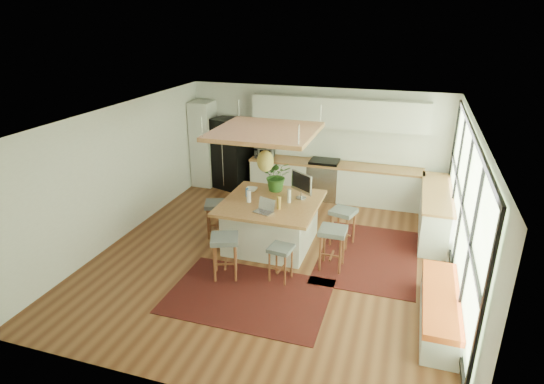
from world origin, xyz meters
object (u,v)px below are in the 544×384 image
(stool_left_side, at_px, (217,220))
(monitor, at_px, (301,186))
(island_plant, at_px, (277,179))
(stool_right_back, at_px, (342,228))
(fridge, at_px, (232,154))
(stool_near_right, at_px, (281,262))
(laptop, at_px, (263,206))
(island, at_px, (271,223))
(stool_near_left, at_px, (225,259))
(stool_right_front, at_px, (332,250))
(microwave, at_px, (264,151))

(stool_left_side, xyz_separation_m, monitor, (1.70, 0.32, 0.83))
(island_plant, bearing_deg, stool_right_back, -7.32)
(fridge, distance_m, stool_near_right, 4.72)
(fridge, relative_size, laptop, 5.10)
(island, relative_size, island_plant, 2.86)
(island, bearing_deg, stool_near_left, -105.89)
(stool_near_right, xyz_separation_m, monitor, (-0.04, 1.53, 0.83))
(laptop, relative_size, monitor, 0.62)
(fridge, relative_size, stool_left_side, 2.47)
(stool_right_front, relative_size, stool_left_side, 1.05)
(fridge, relative_size, stool_right_back, 2.44)
(stool_left_side, bearing_deg, island_plant, 27.42)
(stool_right_front, bearing_deg, island_plant, 140.72)
(stool_right_back, bearing_deg, laptop, -144.29)
(laptop, distance_m, microwave, 3.44)
(fridge, relative_size, monitor, 3.17)
(fridge, bearing_deg, stool_left_side, -55.92)
(island, bearing_deg, microwave, 111.15)
(stool_right_front, bearing_deg, stool_near_right, -139.29)
(island, bearing_deg, stool_right_back, 17.18)
(island, relative_size, stool_near_left, 2.35)
(stool_near_left, bearing_deg, stool_right_back, 45.93)
(stool_right_front, height_order, stool_left_side, stool_right_front)
(stool_right_back, height_order, island_plant, island_plant)
(fridge, xyz_separation_m, stool_right_back, (3.31, -2.35, -0.57))
(stool_left_side, xyz_separation_m, laptop, (1.21, -0.56, 0.70))
(stool_near_right, bearing_deg, stool_left_side, 145.09)
(stool_left_side, height_order, laptop, laptop)
(fridge, height_order, stool_right_back, fridge)
(stool_near_right, relative_size, stool_left_side, 0.86)
(island_plant, bearing_deg, fridge, 131.05)
(stool_near_right, bearing_deg, stool_right_back, 63.67)
(stool_near_left, bearing_deg, monitor, 62.19)
(fridge, xyz_separation_m, stool_near_left, (1.56, -4.16, -0.57))
(stool_near_right, relative_size, microwave, 1.33)
(stool_left_side, bearing_deg, stool_near_left, -60.71)
(fridge, xyz_separation_m, stool_left_side, (0.77, -2.75, -0.57))
(laptop, bearing_deg, stool_near_left, -99.89)
(laptop, xyz_separation_m, island_plant, (-0.09, 1.14, 0.13))
(fridge, bearing_deg, microwave, 15.90)
(stool_right_front, bearing_deg, island, 157.99)
(stool_near_left, relative_size, stool_near_right, 1.22)
(microwave, xyz_separation_m, island_plant, (0.99, -2.13, 0.09))
(monitor, bearing_deg, stool_right_front, -11.54)
(stool_right_back, bearing_deg, stool_left_side, -171.08)
(laptop, bearing_deg, stool_right_front, 16.45)
(monitor, bearing_deg, stool_right_back, 41.19)
(microwave, bearing_deg, stool_right_back, -49.84)
(island, bearing_deg, stool_right_front, -22.01)
(laptop, bearing_deg, island_plant, 110.60)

